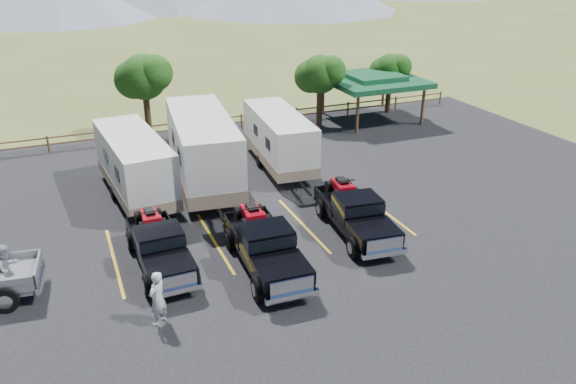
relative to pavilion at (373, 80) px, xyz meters
name	(u,v)px	position (x,y,z in m)	size (l,w,h in m)	color
ground	(297,282)	(-13.00, -17.00, -2.79)	(320.00, 320.00, 0.00)	#505D27
asphalt_lot	(268,244)	(-13.00, -14.00, -2.77)	(44.00, 34.00, 0.04)	black
stall_lines	(260,233)	(-13.00, -13.00, -2.74)	(12.12, 5.50, 0.01)	gold
tree_ne_a	(320,75)	(-4.03, 0.01, 0.69)	(3.11, 2.92, 4.76)	black
tree_ne_b	(390,70)	(1.98, 1.01, 0.34)	(2.77, 2.59, 4.27)	black
tree_north	(143,77)	(-15.03, 2.02, 1.05)	(3.46, 3.24, 5.25)	black
rail_fence	(212,123)	(-11.00, 1.50, -2.18)	(36.12, 0.12, 1.00)	brown
pavilion	(373,80)	(0.00, 0.00, 0.00)	(6.20, 6.20, 3.22)	brown
rig_left	(159,245)	(-17.38, -13.98, -1.87)	(2.01, 5.46, 1.81)	black
rig_center	(265,244)	(-13.74, -15.60, -1.80)	(2.31, 6.00, 1.98)	black
rig_right	(355,212)	(-9.23, -14.43, -1.82)	(2.51, 5.93, 1.93)	black
trailer_left	(135,166)	(-17.18, -7.26, -1.12)	(2.93, 9.01, 3.12)	silver
trailer_center	(203,150)	(-13.80, -7.07, -0.85)	(3.63, 10.50, 3.63)	silver
trailer_right	(279,139)	(-9.35, -6.09, -1.17)	(2.83, 8.69, 3.01)	silver
person_a	(158,299)	(-18.11, -17.59, -1.79)	(0.70, 0.46, 1.91)	#B8B8B8
person_b	(8,268)	(-22.57, -13.67, -1.84)	(0.88, 0.69, 1.82)	gray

